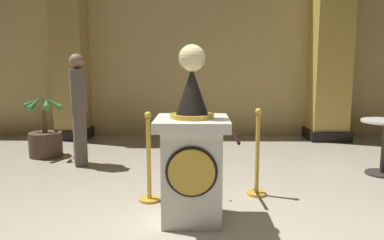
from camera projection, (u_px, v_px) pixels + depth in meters
back_wall at (199, 39)px, 8.02m from camera, size 11.82×0.16×4.12m
pedestal_clock at (192, 155)px, 3.72m from camera, size 0.71×0.71×1.73m
stanchion_near at (257, 165)px, 4.49m from camera, size 0.24×0.24×1.04m
stanchion_far at (149, 170)px, 4.29m from camera, size 0.24×0.24×1.03m
velvet_rope at (204, 131)px, 4.32m from camera, size 0.77×0.75×0.22m
column_left at (70, 43)px, 7.68m from camera, size 0.72×0.72×3.95m
column_right at (331, 42)px, 7.60m from camera, size 0.85×0.85×3.95m
potted_palm_left at (45, 138)px, 6.36m from camera, size 0.69×0.66×1.07m
bystander_guest at (79, 107)px, 5.74m from camera, size 0.34×0.42×1.69m
cafe_table at (384, 140)px, 5.29m from camera, size 0.63×0.63×0.77m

